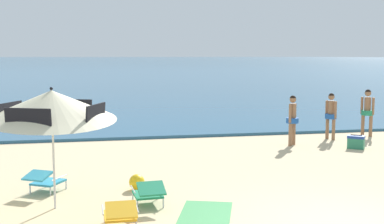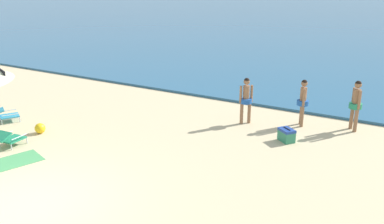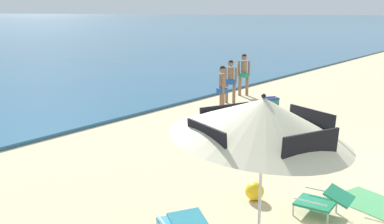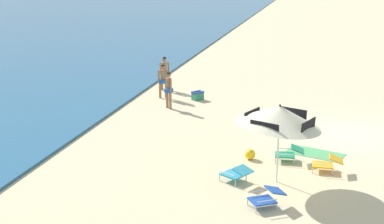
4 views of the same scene
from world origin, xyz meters
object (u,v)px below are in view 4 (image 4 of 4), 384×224
at_px(lounge_chair_beside_umbrella, 236,173).
at_px(beach_towel, 315,153).
at_px(beach_umbrella_striped_main, 280,116).
at_px(lounge_chair_under_umbrella, 327,163).
at_px(cooler_box, 198,96).
at_px(lounge_chair_spare_folded, 267,197).
at_px(lounge_chair_facing_sea, 289,153).
at_px(beach_ball, 250,154).
at_px(person_standing_near_shore, 169,87).
at_px(person_standing_beside, 165,71).
at_px(person_wading_in, 163,79).

bearing_deg(lounge_chair_beside_umbrella, beach_towel, -36.18).
xyz_separation_m(beach_umbrella_striped_main, lounge_chair_under_umbrella, (1.14, -1.39, -1.67)).
bearing_deg(cooler_box, lounge_chair_spare_folded, -157.86).
bearing_deg(beach_umbrella_striped_main, lounge_chair_facing_sea, -7.97).
bearing_deg(cooler_box, beach_ball, -154.58).
height_order(person_standing_near_shore, cooler_box, person_standing_near_shore).
relative_size(person_standing_beside, beach_ball, 4.96).
bearing_deg(lounge_chair_beside_umbrella, person_standing_near_shore, 29.52).
bearing_deg(person_standing_near_shore, lounge_chair_facing_sea, -133.63).
xyz_separation_m(lounge_chair_spare_folded, beach_towel, (4.30, -1.15, -0.27)).
xyz_separation_m(beach_umbrella_striped_main, person_standing_beside, (10.20, 6.34, -0.99)).
relative_size(lounge_chair_under_umbrella, lounge_chair_facing_sea, 0.97).
bearing_deg(person_standing_near_shore, person_standing_beside, 19.43).
bearing_deg(beach_towel, person_standing_beside, 44.28).
height_order(lounge_chair_beside_umbrella, cooler_box, lounge_chair_beside_umbrella).
bearing_deg(beach_umbrella_striped_main, cooler_box, 26.50).
bearing_deg(cooler_box, beach_towel, -138.29).
bearing_deg(lounge_chair_beside_umbrella, cooler_box, 19.73).
distance_m(cooler_box, beach_ball, 7.77).
bearing_deg(beach_umbrella_striped_main, lounge_chair_beside_umbrella, 104.57).
bearing_deg(lounge_chair_beside_umbrella, beach_ball, -4.10).
xyz_separation_m(lounge_chair_spare_folded, person_standing_near_shore, (8.56, 5.06, 0.64)).
xyz_separation_m(lounge_chair_beside_umbrella, beach_ball, (1.90, -0.14, -0.11)).
height_order(person_standing_beside, beach_towel, person_standing_beside).
xyz_separation_m(lounge_chair_beside_umbrella, cooler_box, (8.91, 3.20, -0.08)).
bearing_deg(lounge_chair_facing_sea, lounge_chair_spare_folded, 173.98).
distance_m(lounge_chair_spare_folded, cooler_box, 11.10).
height_order(lounge_chair_under_umbrella, beach_towel, lounge_chair_under_umbrella).
bearing_deg(person_standing_beside, beach_towel, -135.72).
relative_size(beach_umbrella_striped_main, beach_towel, 1.54).
bearing_deg(lounge_chair_under_umbrella, lounge_chair_beside_umbrella, 119.75).
relative_size(lounge_chair_facing_sea, beach_ball, 2.73).
xyz_separation_m(lounge_chair_spare_folded, person_wading_in, (10.27, 5.83, 0.64)).
bearing_deg(lounge_chair_beside_umbrella, lounge_chair_facing_sea, -33.65).
height_order(lounge_chair_facing_sea, lounge_chair_spare_folded, lounge_chair_facing_sea).
relative_size(lounge_chair_facing_sea, cooler_box, 1.51).
relative_size(beach_umbrella_striped_main, lounge_chair_under_umbrella, 3.14).
bearing_deg(lounge_chair_spare_folded, person_standing_beside, 27.68).
relative_size(person_standing_beside, cooler_box, 2.74).
relative_size(person_standing_near_shore, cooler_box, 2.63).
distance_m(lounge_chair_spare_folded, beach_towel, 4.46).
distance_m(person_standing_near_shore, beach_ball, 6.79).
height_order(beach_umbrella_striped_main, lounge_chair_beside_umbrella, beach_umbrella_striped_main).
bearing_deg(beach_umbrella_striped_main, beach_towel, -21.44).
bearing_deg(person_standing_near_shore, cooler_box, -26.72).
bearing_deg(cooler_box, person_wading_in, 90.65).
relative_size(person_standing_near_shore, beach_ball, 4.76).
xyz_separation_m(person_standing_near_shore, beach_ball, (-5.28, -4.20, -0.75)).
bearing_deg(beach_umbrella_striped_main, lounge_chair_under_umbrella, -50.70).
relative_size(lounge_chair_under_umbrella, lounge_chair_spare_folded, 0.88).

